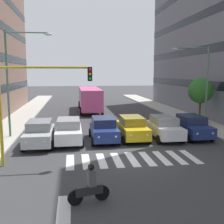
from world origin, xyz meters
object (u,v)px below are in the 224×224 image
object	(u,v)px
car_2	(132,128)
street_lamp_right	(15,73)
motorcycle_with_rider	(90,187)
car_5	(40,133)
car_3	(104,129)
bus_behind_traffic	(90,97)
car_0	(192,126)
traffic_light_gantry	(28,97)
street_lamp_left	(201,78)
car_4	(69,131)
car_1	(164,127)
street_tree_1	(201,91)

from	to	relation	value
car_2	street_lamp_right	xyz separation A→B (m)	(8.71, -1.63, 4.13)
car_2	motorcycle_with_rider	distance (m)	10.69
car_2	car_5	bearing A→B (deg)	7.34
car_2	motorcycle_with_rider	bearing A→B (deg)	68.82
car_3	bus_behind_traffic	xyz separation A→B (m)	(-0.00, -16.18, 0.97)
car_0	motorcycle_with_rider	size ratio (longest dim) A/B	2.67
motorcycle_with_rider	traffic_light_gantry	distance (m)	6.53
street_lamp_left	car_0	bearing A→B (deg)	54.63
bus_behind_traffic	street_lamp_right	bearing A→B (deg)	65.70
car_4	motorcycle_with_rider	bearing A→B (deg)	95.36
car_1	car_4	xyz separation A→B (m)	(7.20, 0.17, 0.00)
car_0	motorcycle_with_rider	xyz separation A→B (m)	(8.58, 9.89, -0.24)
car_5	car_1	bearing A→B (deg)	-175.93
car_5	motorcycle_with_rider	xyz separation A→B (m)	(-2.89, 9.09, -0.24)
car_1	car_3	size ratio (longest dim) A/B	1.00
car_4	traffic_light_gantry	size ratio (longest dim) A/B	0.81
street_lamp_right	street_lamp_left	bearing A→B (deg)	-176.55
car_0	car_1	bearing A→B (deg)	3.52
car_5	street_lamp_left	bearing A→B (deg)	-165.60
street_lamp_left	street_tree_1	world-z (taller)	street_lamp_left
car_2	car_4	size ratio (longest dim) A/B	1.00
car_2	car_4	bearing A→B (deg)	4.65
car_2	bus_behind_traffic	bearing A→B (deg)	-82.20
car_0	motorcycle_with_rider	bearing A→B (deg)	49.05
car_2	traffic_light_gantry	xyz separation A→B (m)	(6.79, 5.02, 2.86)
motorcycle_with_rider	street_tree_1	world-z (taller)	street_tree_1
car_3	bus_behind_traffic	bearing A→B (deg)	-90.00
car_4	street_lamp_left	world-z (taller)	street_lamp_left
car_4	bus_behind_traffic	distance (m)	16.66
car_4	street_lamp_right	bearing A→B (deg)	-27.08
car_3	motorcycle_with_rider	bearing A→B (deg)	80.41
car_5	street_lamp_right	bearing A→B (deg)	-51.98
car_1	street_tree_1	xyz separation A→B (m)	(-5.53, -5.62, 2.36)
car_1	motorcycle_with_rider	size ratio (longest dim) A/B	2.67
car_3	car_4	distance (m)	2.57
car_5	motorcycle_with_rider	distance (m)	9.54
car_0	street_lamp_left	world-z (taller)	street_lamp_left
traffic_light_gantry	street_lamp_right	size ratio (longest dim) A/B	0.69
car_5	bus_behind_traffic	xyz separation A→B (m)	(-4.55, -16.92, 0.97)
car_3	street_tree_1	size ratio (longest dim) A/B	1.02
bus_behind_traffic	car_2	bearing A→B (deg)	97.80
car_0	motorcycle_with_rider	distance (m)	13.09
bus_behind_traffic	motorcycle_with_rider	distance (m)	26.09
car_0	street_lamp_right	bearing A→B (deg)	-7.25
bus_behind_traffic	street_tree_1	bearing A→B (deg)	133.70
car_2	car_4	distance (m)	4.77
motorcycle_with_rider	street_lamp_left	size ratio (longest dim) A/B	0.23
car_3	car_4	bearing A→B (deg)	5.65
car_1	street_lamp_left	bearing A→B (deg)	-146.21
car_1	car_2	size ratio (longest dim) A/B	1.00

